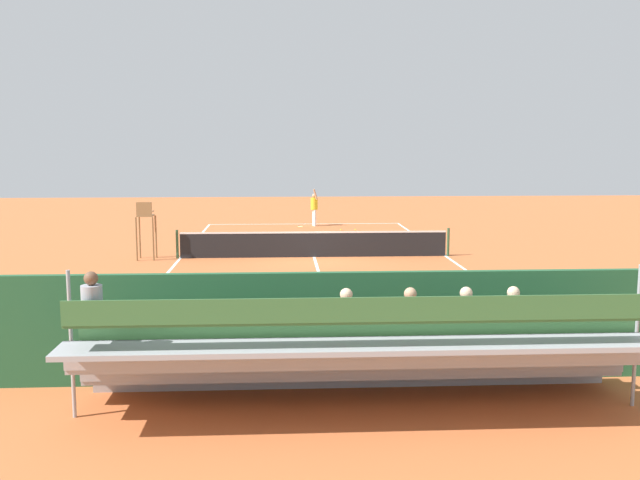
{
  "coord_description": "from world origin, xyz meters",
  "views": [
    {
      "loc": [
        1.24,
        26.38,
        4.28
      ],
      "look_at": [
        0.0,
        4.0,
        1.2
      ],
      "focal_mm": 39.89,
      "sensor_mm": 36.0,
      "label": 1
    }
  ],
  "objects_px": {
    "tennis_net": "(314,244)",
    "equipment_bag": "(403,360)",
    "tennis_ball_far": "(355,230)",
    "umpire_chair": "(145,224)",
    "tennis_ball_near": "(341,230)",
    "courtside_bench": "(508,337)",
    "tennis_player": "(314,206)",
    "tennis_racket": "(300,227)",
    "bleacher_stand": "(353,351)"
  },
  "relations": [
    {
      "from": "tennis_net",
      "to": "equipment_bag",
      "type": "distance_m",
      "value": 13.45
    },
    {
      "from": "tennis_player",
      "to": "tennis_ball_far",
      "type": "distance_m",
      "value": 2.93
    },
    {
      "from": "bleacher_stand",
      "to": "umpire_chair",
      "type": "xyz_separation_m",
      "value": [
        6.12,
        -15.1,
        0.37
      ]
    },
    {
      "from": "tennis_ball_far",
      "to": "tennis_racket",
      "type": "bearing_deg",
      "value": -30.82
    },
    {
      "from": "tennis_racket",
      "to": "tennis_ball_far",
      "type": "height_order",
      "value": "tennis_ball_far"
    },
    {
      "from": "umpire_chair",
      "to": "equipment_bag",
      "type": "distance_m",
      "value": 15.09
    },
    {
      "from": "bleacher_stand",
      "to": "tennis_player",
      "type": "xyz_separation_m",
      "value": [
        -0.57,
        -25.4,
        0.07
      ]
    },
    {
      "from": "tennis_net",
      "to": "equipment_bag",
      "type": "relative_size",
      "value": 11.44
    },
    {
      "from": "equipment_bag",
      "to": "bleacher_stand",
      "type": "bearing_deg",
      "value": 59.1
    },
    {
      "from": "tennis_ball_near",
      "to": "tennis_ball_far",
      "type": "relative_size",
      "value": 1.0
    },
    {
      "from": "tennis_net",
      "to": "umpire_chair",
      "type": "relative_size",
      "value": 4.81
    },
    {
      "from": "tennis_net",
      "to": "tennis_player",
      "type": "distance_m",
      "value": 10.11
    },
    {
      "from": "tennis_player",
      "to": "tennis_ball_far",
      "type": "height_order",
      "value": "tennis_player"
    },
    {
      "from": "umpire_chair",
      "to": "courtside_bench",
      "type": "bearing_deg",
      "value": 125.53
    },
    {
      "from": "tennis_racket",
      "to": "tennis_player",
      "type": "bearing_deg",
      "value": -152.25
    },
    {
      "from": "tennis_ball_near",
      "to": "tennis_ball_far",
      "type": "distance_m",
      "value": 0.71
    },
    {
      "from": "tennis_ball_near",
      "to": "tennis_player",
      "type": "bearing_deg",
      "value": -58.56
    },
    {
      "from": "tennis_net",
      "to": "courtside_bench",
      "type": "distance_m",
      "value": 13.63
    },
    {
      "from": "tennis_net",
      "to": "tennis_racket",
      "type": "bearing_deg",
      "value": -88.48
    },
    {
      "from": "tennis_net",
      "to": "umpire_chair",
      "type": "bearing_deg",
      "value": 2.02
    },
    {
      "from": "tennis_ball_near",
      "to": "tennis_ball_far",
      "type": "height_order",
      "value": "same"
    },
    {
      "from": "courtside_bench",
      "to": "tennis_racket",
      "type": "xyz_separation_m",
      "value": [
        3.38,
        -22.97,
        -0.54
      ]
    },
    {
      "from": "bleacher_stand",
      "to": "tennis_player",
      "type": "bearing_deg",
      "value": -91.28
    },
    {
      "from": "courtside_bench",
      "to": "tennis_ball_near",
      "type": "height_order",
      "value": "courtside_bench"
    },
    {
      "from": "tennis_net",
      "to": "tennis_ball_near",
      "type": "height_order",
      "value": "tennis_net"
    },
    {
      "from": "umpire_chair",
      "to": "tennis_ball_far",
      "type": "bearing_deg",
      "value": -135.94
    },
    {
      "from": "courtside_bench",
      "to": "tennis_ball_near",
      "type": "relative_size",
      "value": 27.27
    },
    {
      "from": "tennis_racket",
      "to": "tennis_ball_far",
      "type": "relative_size",
      "value": 8.87
    },
    {
      "from": "tennis_player",
      "to": "bleacher_stand",
      "type": "bearing_deg",
      "value": 88.72
    },
    {
      "from": "umpire_chair",
      "to": "tennis_net",
      "type": "bearing_deg",
      "value": -177.98
    },
    {
      "from": "tennis_player",
      "to": "tennis_ball_near",
      "type": "xyz_separation_m",
      "value": [
        -1.22,
        1.99,
        -0.98
      ]
    },
    {
      "from": "bleacher_stand",
      "to": "courtside_bench",
      "type": "xyz_separation_m",
      "value": [
        -3.21,
        -2.04,
        -0.39
      ]
    },
    {
      "from": "tennis_net",
      "to": "courtside_bench",
      "type": "xyz_separation_m",
      "value": [
        -3.12,
        13.27,
        0.06
      ]
    },
    {
      "from": "tennis_net",
      "to": "umpire_chair",
      "type": "height_order",
      "value": "umpire_chair"
    },
    {
      "from": "tennis_net",
      "to": "tennis_ball_near",
      "type": "distance_m",
      "value": 8.28
    },
    {
      "from": "bleacher_stand",
      "to": "tennis_ball_near",
      "type": "height_order",
      "value": "bleacher_stand"
    },
    {
      "from": "equipment_bag",
      "to": "tennis_ball_far",
      "type": "bearing_deg",
      "value": -93.58
    },
    {
      "from": "equipment_bag",
      "to": "tennis_racket",
      "type": "xyz_separation_m",
      "value": [
        1.32,
        -23.1,
        -0.16
      ]
    },
    {
      "from": "tennis_ball_near",
      "to": "tennis_racket",
      "type": "bearing_deg",
      "value": -39.35
    },
    {
      "from": "umpire_chair",
      "to": "tennis_ball_near",
      "type": "xyz_separation_m",
      "value": [
        -7.9,
        -8.31,
        -1.28
      ]
    },
    {
      "from": "equipment_bag",
      "to": "tennis_ball_near",
      "type": "relative_size",
      "value": 13.64
    },
    {
      "from": "bleacher_stand",
      "to": "equipment_bag",
      "type": "xyz_separation_m",
      "value": [
        -1.15,
        -1.91,
        -0.76
      ]
    },
    {
      "from": "tennis_net",
      "to": "tennis_player",
      "type": "relative_size",
      "value": 5.35
    },
    {
      "from": "courtside_bench",
      "to": "equipment_bag",
      "type": "distance_m",
      "value": 2.1
    },
    {
      "from": "tennis_net",
      "to": "tennis_racket",
      "type": "distance_m",
      "value": 9.71
    },
    {
      "from": "tennis_ball_near",
      "to": "tennis_ball_far",
      "type": "xyz_separation_m",
      "value": [
        -0.71,
        -0.01,
        0.0
      ]
    },
    {
      "from": "tennis_player",
      "to": "tennis_ball_near",
      "type": "distance_m",
      "value": 2.53
    },
    {
      "from": "tennis_racket",
      "to": "tennis_ball_near",
      "type": "distance_m",
      "value": 2.53
    },
    {
      "from": "umpire_chair",
      "to": "tennis_ball_far",
      "type": "height_order",
      "value": "umpire_chair"
    },
    {
      "from": "tennis_ball_far",
      "to": "umpire_chair",
      "type": "bearing_deg",
      "value": 44.06
    }
  ]
}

